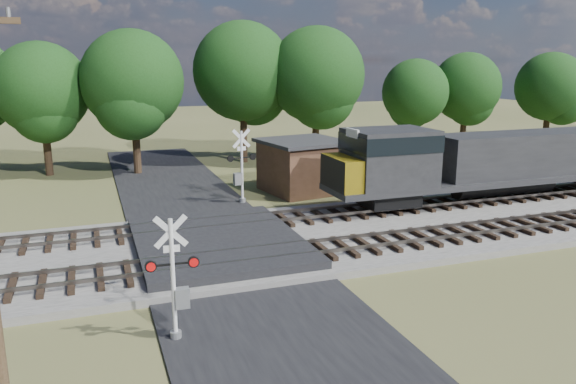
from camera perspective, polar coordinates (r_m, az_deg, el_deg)
name	(u,v)px	position (r m, az deg, el deg)	size (l,w,h in m)	color
ground	(220,254)	(24.70, -6.88, -6.26)	(160.00, 160.00, 0.00)	#4F532C
ballast_bed	(414,225)	(28.83, 12.65, -3.31)	(140.00, 10.00, 0.30)	gray
road	(220,253)	(24.69, -6.88, -6.17)	(7.00, 60.00, 0.08)	black
crossing_panel	(218,243)	(25.06, -7.15, -5.21)	(7.00, 9.00, 0.62)	#262628
track_near	(304,251)	(23.62, 1.65, -6.03)	(140.00, 2.60, 0.33)	black
track_far	(268,220)	(28.11, -2.07, -2.85)	(140.00, 2.60, 0.33)	black
crossing_signal_near	(176,289)	(17.11, -11.27, -9.66)	(1.58, 0.34, 3.91)	silver
crossing_signal_far	(241,173)	(32.62, -4.84, 1.94)	(1.77, 0.42, 4.40)	silver
equipment_shed	(303,165)	(35.71, 1.52, 2.72)	(5.62, 5.62, 3.32)	#4B3120
treeline	(195,82)	(44.21, -9.40, 10.99)	(80.27, 11.10, 11.84)	black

